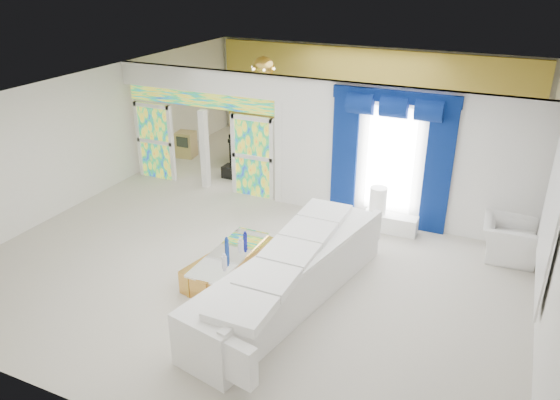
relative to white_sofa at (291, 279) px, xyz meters
The scene contains 22 objects.
floor 3.00m from the white_sofa, 113.78° to the left, with size 12.00×12.00×0.00m, color #B7AF9E.
dividing_wall 3.98m from the white_sofa, 75.58° to the left, with size 5.70×0.18×3.00m, color white.
dividing_header 5.95m from the white_sofa, 137.46° to the left, with size 4.30×0.18×0.55m, color white.
stained_panel_left 6.64m from the white_sofa, 145.84° to the left, with size 0.95×0.04×2.00m, color #994C3F.
stained_panel_right 4.58m from the white_sofa, 125.21° to the left, with size 0.95×0.04×2.00m, color #994C3F.
stained_transom 5.78m from the white_sofa, 137.46° to the left, with size 4.00×0.05×0.35m, color #994C3F.
window_pane 3.82m from the white_sofa, 78.96° to the left, with size 1.00×0.02×2.30m, color white.
blue_drape_left 3.72m from the white_sofa, 94.71° to the left, with size 0.55×0.10×2.80m, color #04184D.
blue_drape_right 4.08m from the white_sofa, 64.55° to the left, with size 0.55×0.10×2.80m, color #04184D.
blue_pelmet 4.36m from the white_sofa, 78.87° to the left, with size 2.60×0.12×0.25m, color #04184D.
wall_mirror 4.27m from the white_sofa, 24.57° to the left, with size 0.04×2.70×1.90m, color white.
gold_curtains 8.76m from the white_sofa, 97.90° to the left, with size 9.70×0.12×2.90m, color #B3892B.
white_sofa is the anchor object (origin of this frame).
coffee_table 1.40m from the white_sofa, 167.47° to the left, with size 0.65×1.96×0.44m, color gold.
console_table 3.37m from the white_sofa, 74.38° to the left, with size 1.13×0.36×0.38m, color white.
table_lamp 3.30m from the white_sofa, 79.42° to the left, with size 0.36×0.36×0.58m, color white.
armchair 4.55m from the white_sofa, 44.55° to the left, with size 1.14×1.00×0.74m, color white.
grand_piano 7.03m from the white_sofa, 119.22° to the left, with size 1.41×1.85×0.93m, color black.
piano_bench 5.70m from the white_sofa, 127.11° to the left, with size 0.96×0.37×0.32m, color black.
tv_console 7.87m from the white_sofa, 136.46° to the left, with size 0.52×0.47×0.75m, color tan.
chandelier 7.38m from the white_sofa, 119.76° to the left, with size 0.60×0.60×0.60m, color gold.
decanters 1.39m from the white_sofa, 162.86° to the left, with size 0.23×0.91×0.27m.
Camera 1 is at (4.19, -9.71, 5.34)m, focal length 34.31 mm.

